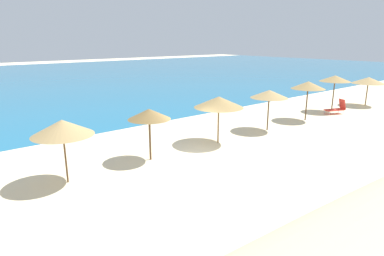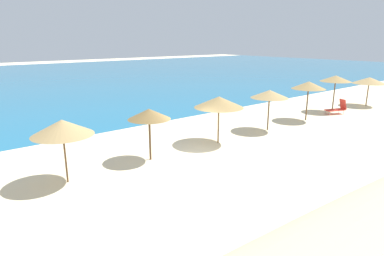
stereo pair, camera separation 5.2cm
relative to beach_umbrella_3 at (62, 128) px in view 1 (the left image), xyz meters
The scene contains 10 objects.
ground_plane 6.32m from the beach_umbrella_3, 13.62° to the right, with size 160.00×160.00×0.00m, color beige.
sea_water 37.98m from the beach_umbrella_3, 81.28° to the left, with size 160.00×63.33×0.01m, color #1E6B93.
beach_umbrella_3 is the anchor object (origin of this frame).
beach_umbrella_4 3.90m from the beach_umbrella_3, ahead, with size 1.96×1.96×2.43m.
beach_umbrella_5 8.16m from the beach_umbrella_3, ahead, with size 2.64×2.64×2.55m.
beach_umbrella_6 12.36m from the beach_umbrella_3, ahead, with size 2.27×2.27×2.50m.
beach_umbrella_7 16.55m from the beach_umbrella_3, ahead, with size 2.29×2.29×2.70m.
beach_umbrella_8 20.72m from the beach_umbrella_3, ahead, with size 2.30×2.30×2.80m.
beach_umbrella_9 25.25m from the beach_umbrella_3, ahead, with size 2.66×2.66×2.40m.
lounge_chair_0 20.19m from the beach_umbrella_3, ahead, with size 1.70×1.11×1.11m.
Camera 1 is at (-9.68, -11.04, 5.46)m, focal length 30.97 mm.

